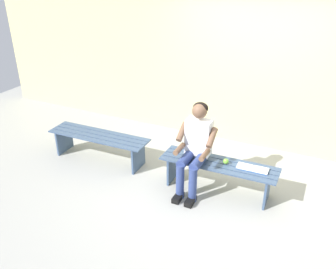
% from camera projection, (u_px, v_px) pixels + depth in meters
% --- Properties ---
extents(ground_plane, '(10.00, 7.00, 0.04)m').
position_uv_depth(ground_plane, '(119.00, 213.00, 4.53)').
color(ground_plane, '#9E9E99').
extents(brick_wall, '(9.50, 0.24, 3.07)m').
position_uv_depth(brick_wall, '(226.00, 52.00, 5.80)').
color(brick_wall, '#D1C684').
rests_on(brick_wall, ground).
extents(bench_near, '(1.60, 0.47, 0.44)m').
position_uv_depth(bench_near, '(218.00, 170.00, 4.80)').
color(bench_near, '#384C6B').
rests_on(bench_near, ground).
extents(bench_far, '(1.65, 0.47, 0.44)m').
position_uv_depth(bench_far, '(99.00, 141.00, 5.56)').
color(bench_far, '#384C6B').
rests_on(bench_far, ground).
extents(person_seated, '(0.50, 0.69, 1.24)m').
position_uv_depth(person_seated, '(195.00, 146.00, 4.68)').
color(person_seated, silver).
rests_on(person_seated, ground).
extents(apple, '(0.08, 0.08, 0.08)m').
position_uv_depth(apple, '(226.00, 161.00, 4.72)').
color(apple, '#72B738').
rests_on(apple, bench_near).
extents(book_open, '(0.42, 0.17, 0.02)m').
position_uv_depth(book_open, '(253.00, 169.00, 4.61)').
color(book_open, white).
rests_on(book_open, bench_near).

